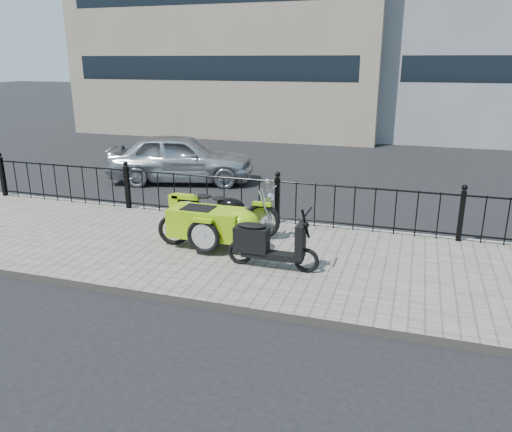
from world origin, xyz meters
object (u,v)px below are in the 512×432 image
(motorcycle_sidecar, at_px, (219,221))
(sedan_car, at_px, (181,158))
(scooter, at_px, (266,244))
(spare_tire, at_px, (174,230))

(motorcycle_sidecar, relative_size, sedan_car, 0.56)
(motorcycle_sidecar, bearing_deg, scooter, -31.96)
(motorcycle_sidecar, xyz_separation_m, spare_tire, (-0.80, -0.21, -0.19))
(sedan_car, bearing_deg, spare_tire, -170.17)
(scooter, relative_size, sedan_car, 0.38)
(scooter, xyz_separation_m, spare_tire, (-1.88, 0.47, -0.11))
(motorcycle_sidecar, xyz_separation_m, scooter, (1.09, -0.68, -0.07))
(sedan_car, bearing_deg, scooter, -157.29)
(scooter, xyz_separation_m, sedan_car, (-4.14, 5.41, 0.17))
(scooter, height_order, spare_tire, scooter)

